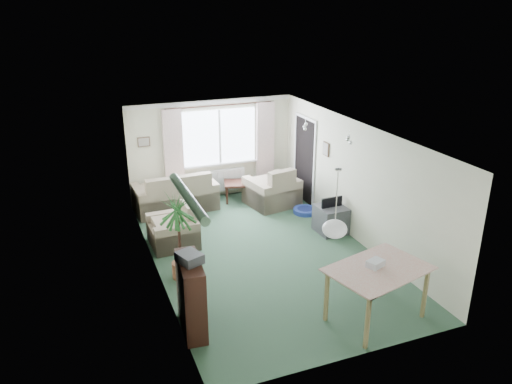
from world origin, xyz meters
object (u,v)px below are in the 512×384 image
object	(u,v)px
bookshelf	(191,296)
pet_bed	(305,211)
armchair_corner	(272,185)
dining_table	(376,294)
houseplant	(179,236)
sofa	(175,190)
coffee_table	(246,191)
armchair_left	(173,225)
tv_cube	(331,219)

from	to	relation	value
bookshelf	pet_bed	size ratio (longest dim) A/B	2.10
armchair_corner	dining_table	world-z (taller)	armchair_corner
houseplant	pet_bed	world-z (taller)	houseplant
houseplant	sofa	bearing A→B (deg)	79.01
coffee_table	armchair_left	bearing A→B (deg)	-141.64
armchair_corner	bookshelf	size ratio (longest dim) A/B	0.95
armchair_left	coffee_table	xyz separation A→B (m)	(2.17, 1.72, -0.18)
sofa	houseplant	bearing A→B (deg)	76.02
coffee_table	tv_cube	size ratio (longest dim) A/B	1.66
coffee_table	dining_table	bearing A→B (deg)	-88.51
tv_cube	pet_bed	bearing A→B (deg)	90.88
armchair_left	dining_table	bearing A→B (deg)	31.12
bookshelf	pet_bed	distance (m)	4.81
coffee_table	houseplant	world-z (taller)	houseplant
armchair_left	houseplant	bearing A→B (deg)	-8.23
sofa	armchair_left	xyz separation A→B (m)	(-0.45, -1.77, -0.05)
armchair_corner	houseplant	distance (m)	3.78
coffee_table	houseplant	distance (m)	3.85
sofa	coffee_table	xyz separation A→B (m)	(1.72, -0.06, -0.23)
armchair_corner	coffee_table	world-z (taller)	armchair_corner
coffee_table	pet_bed	bearing A→B (deg)	-51.87
sofa	dining_table	size ratio (longest dim) A/B	1.35
bookshelf	dining_table	size ratio (longest dim) A/B	0.82
armchair_left	houseplant	size ratio (longest dim) A/B	0.58
tv_cube	pet_bed	xyz separation A→B (m)	(-0.05, 1.09, -0.23)
armchair_corner	bookshelf	world-z (taller)	bookshelf
houseplant	coffee_table	bearing A→B (deg)	52.53
bookshelf	pet_bed	xyz separation A→B (m)	(3.49, 3.27, -0.51)
armchair_corner	bookshelf	distance (m)	5.01
armchair_corner	dining_table	size ratio (longest dim) A/B	0.78
sofa	pet_bed	distance (m)	3.03
bookshelf	armchair_corner	bearing A→B (deg)	58.43
armchair_corner	pet_bed	bearing A→B (deg)	113.54
bookshelf	tv_cube	size ratio (longest dim) A/B	1.81
armchair_corner	houseplant	size ratio (longest dim) A/B	0.67
armchair_left	bookshelf	distance (m)	2.83
sofa	dining_table	world-z (taller)	sofa
dining_table	houseplant	bearing A→B (deg)	137.28
sofa	dining_table	distance (m)	5.66
sofa	tv_cube	world-z (taller)	sofa
armchair_left	sofa	bearing A→B (deg)	164.12
bookshelf	houseplant	world-z (taller)	houseplant
armchair_corner	tv_cube	xyz separation A→B (m)	(0.56, -1.84, -0.20)
bookshelf	pet_bed	bearing A→B (deg)	48.12
armchair_corner	tv_cube	distance (m)	1.93
armchair_corner	dining_table	bearing A→B (deg)	75.67
coffee_table	pet_bed	world-z (taller)	coffee_table
houseplant	tv_cube	world-z (taller)	houseplant
pet_bed	dining_table	bearing A→B (deg)	-101.82
armchair_left	dining_table	distance (m)	4.25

